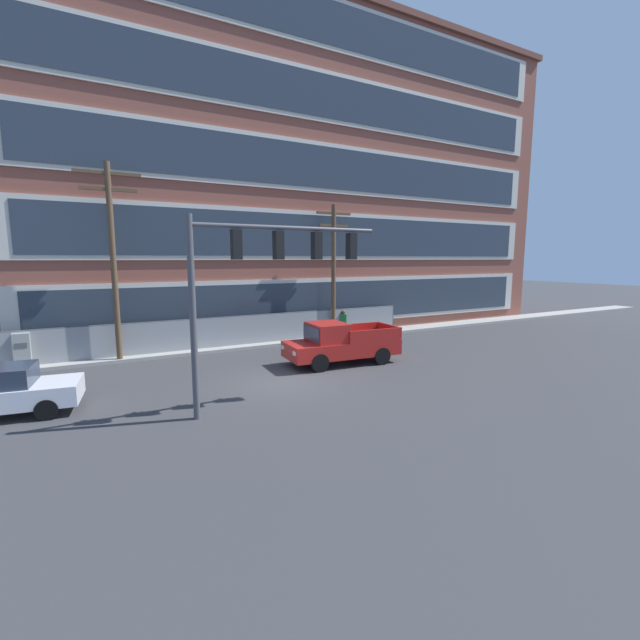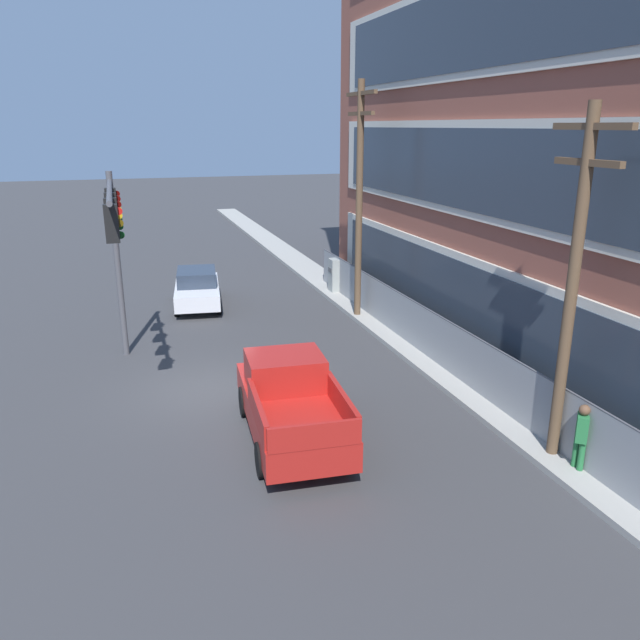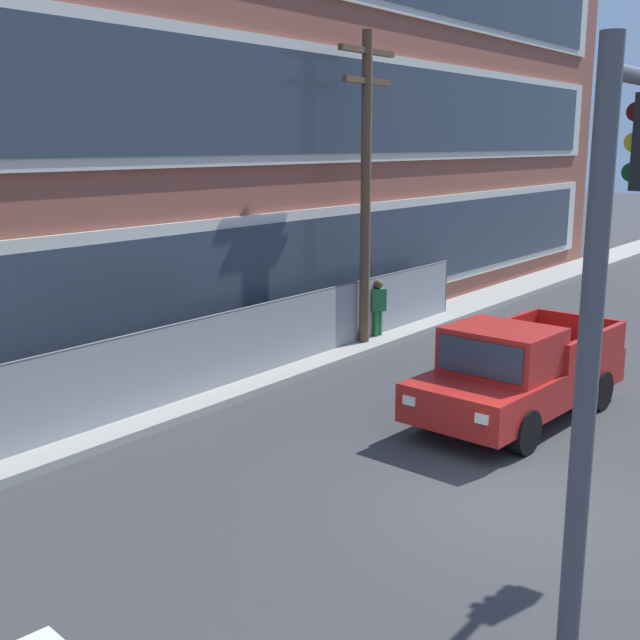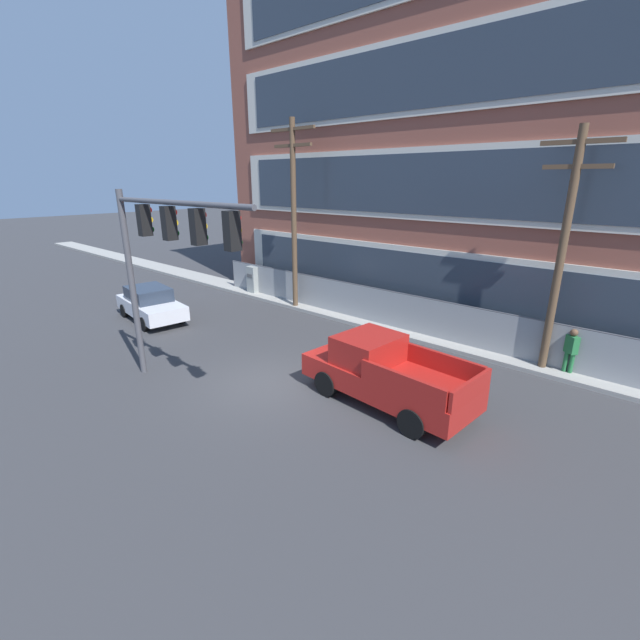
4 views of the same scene
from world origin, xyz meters
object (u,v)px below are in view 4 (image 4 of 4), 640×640
pickup_truck_red (384,373)px  utility_pole_near_corner (294,208)px  pedestrian_near_cabinet (571,349)px  sedan_white (151,304)px  utility_pole_midblock (563,245)px  electrical_cabinet (254,281)px  traffic_signal_mast (162,246)px

pickup_truck_red → utility_pole_near_corner: utility_pole_near_corner is taller
pedestrian_near_cabinet → utility_pole_near_corner: bearing=-178.3°
sedan_white → utility_pole_midblock: 17.14m
pickup_truck_red → pedestrian_near_cabinet: pickup_truck_red is taller
sedan_white → pedestrian_near_cabinet: bearing=21.1°
sedan_white → utility_pole_near_corner: bearing=57.6°
utility_pole_near_corner → utility_pole_midblock: utility_pole_near_corner is taller
utility_pole_midblock → pedestrian_near_cabinet: bearing=5.7°
utility_pole_midblock → electrical_cabinet: bearing=179.7°
sedan_white → utility_pole_near_corner: (3.75, 5.91, 4.25)m
sedan_white → electrical_cabinet: electrical_cabinet is taller
pickup_truck_red → sedan_white: size_ratio=1.19×
pickup_truck_red → electrical_cabinet: 13.86m
pickup_truck_red → utility_pole_near_corner: (-8.90, 5.22, 4.12)m
utility_pole_midblock → utility_pole_near_corner: bearing=-178.5°
pickup_truck_red → sedan_white: (-12.65, -0.68, -0.13)m
traffic_signal_mast → utility_pole_near_corner: utility_pole_near_corner is taller
utility_pole_near_corner → pedestrian_near_cabinet: utility_pole_near_corner is taller
electrical_cabinet → pedestrian_near_cabinet: (16.36, -0.00, 0.15)m
sedan_white → utility_pole_midblock: utility_pole_midblock is taller
pickup_truck_red → traffic_signal_mast: bearing=-143.9°
traffic_signal_mast → pickup_truck_red: bearing=36.1°
traffic_signal_mast → utility_pole_near_corner: size_ratio=0.71×
traffic_signal_mast → pickup_truck_red: size_ratio=1.19×
traffic_signal_mast → sedan_white: size_ratio=1.42×
sedan_white → pedestrian_near_cabinet: 17.50m
utility_pole_near_corner → electrical_cabinet: 5.68m
pickup_truck_red → electrical_cabinet: bearing=156.1°
pedestrian_near_cabinet → electrical_cabinet: bearing=180.0°
utility_pole_near_corner → utility_pole_midblock: (11.81, 0.31, -0.67)m
traffic_signal_mast → electrical_cabinet: 12.59m
traffic_signal_mast → utility_pole_near_corner: 9.75m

